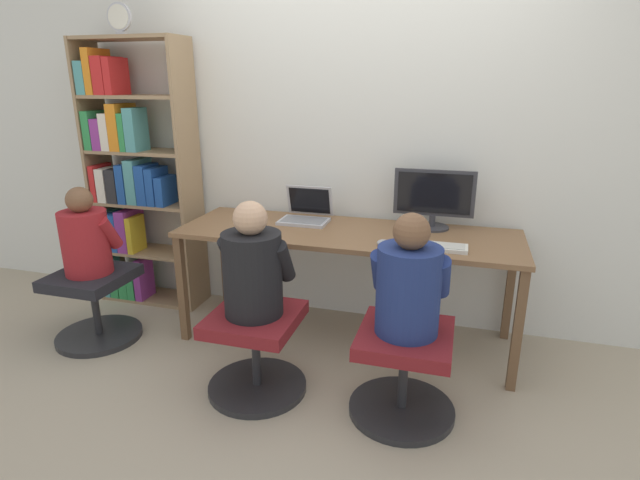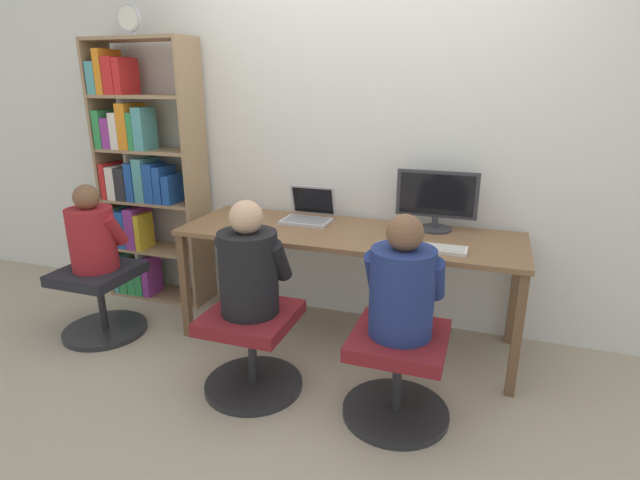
# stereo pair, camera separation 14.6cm
# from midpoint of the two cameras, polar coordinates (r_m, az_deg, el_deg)

# --- Properties ---
(ground_plane) EXTENTS (14.00, 14.00, 0.00)m
(ground_plane) POSITION_cam_midpoint_polar(r_m,az_deg,el_deg) (3.12, 0.03, -14.07)
(ground_plane) COLOR tan
(wall_back) EXTENTS (10.00, 0.05, 2.60)m
(wall_back) POSITION_cam_midpoint_polar(r_m,az_deg,el_deg) (3.40, 3.68, 11.92)
(wall_back) COLOR silver
(wall_back) RESTS_ON ground_plane
(desk) EXTENTS (2.12, 0.69, 0.75)m
(desk) POSITION_cam_midpoint_polar(r_m,az_deg,el_deg) (3.13, 1.80, -0.18)
(desk) COLOR brown
(desk) RESTS_ON ground_plane
(desktop_monitor) EXTENTS (0.50, 0.21, 0.37)m
(desktop_monitor) POSITION_cam_midpoint_polar(r_m,az_deg,el_deg) (3.19, 11.59, 4.58)
(desktop_monitor) COLOR #333338
(desktop_monitor) RESTS_ON desk
(laptop) EXTENTS (0.32, 0.28, 0.23)m
(laptop) POSITION_cam_midpoint_polar(r_m,az_deg,el_deg) (3.33, -2.90, 2.95)
(laptop) COLOR #B7B7BC
(laptop) RESTS_ON desk
(keyboard) EXTENTS (0.39, 0.14, 0.03)m
(keyboard) POSITION_cam_midpoint_polar(r_m,az_deg,el_deg) (2.85, 11.28, -0.70)
(keyboard) COLOR silver
(keyboard) RESTS_ON desk
(computer_mouse_by_keyboard) EXTENTS (0.07, 0.09, 0.03)m
(computer_mouse_by_keyboard) POSITION_cam_midpoint_polar(r_m,az_deg,el_deg) (2.86, 5.78, -0.32)
(computer_mouse_by_keyboard) COLOR #99999E
(computer_mouse_by_keyboard) RESTS_ON desk
(office_chair_left) EXTENTS (0.54, 0.54, 0.47)m
(office_chair_left) POSITION_cam_midpoint_polar(r_m,az_deg,el_deg) (2.62, 7.92, -14.33)
(office_chair_left) COLOR #262628
(office_chair_left) RESTS_ON ground_plane
(office_chair_right) EXTENTS (0.54, 0.54, 0.47)m
(office_chair_right) POSITION_cam_midpoint_polar(r_m,az_deg,el_deg) (2.80, -8.86, -12.08)
(office_chair_right) COLOR #262628
(office_chair_right) RESTS_ON ground_plane
(person_at_monitor) EXTENTS (0.38, 0.32, 0.60)m
(person_at_monitor) POSITION_cam_midpoint_polar(r_m,az_deg,el_deg) (2.41, 8.40, -4.95)
(person_at_monitor) COLOR navy
(person_at_monitor) RESTS_ON office_chair_left
(person_at_laptop) EXTENTS (0.38, 0.32, 0.61)m
(person_at_laptop) POSITION_cam_midpoint_polar(r_m,az_deg,el_deg) (2.61, -9.30, -3.13)
(person_at_laptop) COLOR black
(person_at_laptop) RESTS_ON office_chair_right
(bookshelf) EXTENTS (0.79, 0.30, 1.93)m
(bookshelf) POSITION_cam_midpoint_polar(r_m,az_deg,el_deg) (3.97, -21.86, 6.47)
(bookshelf) COLOR #997A56
(bookshelf) RESTS_ON ground_plane
(desk_clock) EXTENTS (0.18, 0.03, 0.20)m
(desk_clock) POSITION_cam_midpoint_polar(r_m,az_deg,el_deg) (3.81, -23.08, 22.34)
(desk_clock) COLOR #B2B2B7
(desk_clock) RESTS_ON bookshelf
(office_chair_side) EXTENTS (0.54, 0.54, 0.47)m
(office_chair_side) POSITION_cam_midpoint_polar(r_m,az_deg,el_deg) (3.64, -25.41, -6.43)
(office_chair_side) COLOR #262628
(office_chair_side) RESTS_ON ground_plane
(person_near_shelf) EXTENTS (0.36, 0.30, 0.56)m
(person_near_shelf) POSITION_cam_midpoint_polar(r_m,az_deg,el_deg) (3.49, -26.32, 0.25)
(person_near_shelf) COLOR maroon
(person_near_shelf) RESTS_ON office_chair_side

